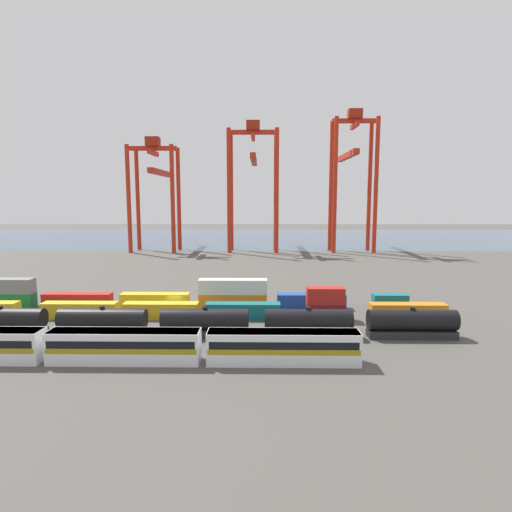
% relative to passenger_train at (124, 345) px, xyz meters
% --- Properties ---
extents(ground_plane, '(420.00, 420.00, 0.00)m').
position_rel_passenger_train_xyz_m(ground_plane, '(1.04, 63.50, -2.14)').
color(ground_plane, '#4C4944').
extents(harbour_water, '(400.00, 110.00, 0.01)m').
position_rel_passenger_train_xyz_m(harbour_water, '(1.04, 163.03, -2.14)').
color(harbour_water, '#384C60').
rests_on(harbour_water, ground_plane).
extents(passenger_train, '(55.82, 3.14, 3.90)m').
position_rel_passenger_train_xyz_m(passenger_train, '(0.00, 0.00, 0.00)').
color(passenger_train, silver).
rests_on(passenger_train, ground_plane).
extents(freight_tank_row, '(70.46, 2.89, 4.35)m').
position_rel_passenger_train_xyz_m(freight_tank_row, '(8.33, 9.70, -0.09)').
color(freight_tank_row, '#232326').
rests_on(freight_tank_row, ground_plane).
extents(shipping_container_1, '(12.10, 2.44, 2.60)m').
position_rel_passenger_train_xyz_m(shipping_container_1, '(-13.37, 18.82, -0.84)').
color(shipping_container_1, gold).
rests_on(shipping_container_1, ground_plane).
extents(shipping_container_2, '(12.10, 2.44, 2.60)m').
position_rel_passenger_train_xyz_m(shipping_container_2, '(-0.05, 18.82, -0.84)').
color(shipping_container_2, gold).
rests_on(shipping_container_2, ground_plane).
extents(shipping_container_3, '(12.10, 2.44, 2.60)m').
position_rel_passenger_train_xyz_m(shipping_container_3, '(13.27, 18.82, -0.84)').
color(shipping_container_3, '#146066').
rests_on(shipping_container_3, ground_plane).
extents(shipping_container_4, '(6.04, 2.44, 2.60)m').
position_rel_passenger_train_xyz_m(shipping_container_4, '(26.59, 18.82, -0.84)').
color(shipping_container_4, maroon).
rests_on(shipping_container_4, ground_plane).
extents(shipping_container_5, '(6.04, 2.44, 2.60)m').
position_rel_passenger_train_xyz_m(shipping_container_5, '(26.59, 18.82, 1.76)').
color(shipping_container_5, '#AD211C').
rests_on(shipping_container_5, shipping_container_4).
extents(shipping_container_6, '(12.10, 2.44, 2.60)m').
position_rel_passenger_train_xyz_m(shipping_container_6, '(39.91, 18.82, -0.84)').
color(shipping_container_6, orange).
rests_on(shipping_container_6, ground_plane).
extents(shipping_container_7, '(12.10, 2.44, 2.60)m').
position_rel_passenger_train_xyz_m(shipping_container_7, '(-30.64, 25.65, -0.84)').
color(shipping_container_7, '#197538').
rests_on(shipping_container_7, ground_plane).
extents(shipping_container_8, '(12.10, 2.44, 2.60)m').
position_rel_passenger_train_xyz_m(shipping_container_8, '(-30.64, 25.65, 1.76)').
color(shipping_container_8, slate).
rests_on(shipping_container_8, shipping_container_7).
extents(shipping_container_9, '(12.10, 2.44, 2.60)m').
position_rel_passenger_train_xyz_m(shipping_container_9, '(-16.70, 25.65, -0.84)').
color(shipping_container_9, '#AD211C').
rests_on(shipping_container_9, ground_plane).
extents(shipping_container_10, '(12.10, 2.44, 2.60)m').
position_rel_passenger_train_xyz_m(shipping_container_10, '(-2.76, 25.65, -0.84)').
color(shipping_container_10, gold).
rests_on(shipping_container_10, ground_plane).
extents(shipping_container_11, '(12.10, 2.44, 2.60)m').
position_rel_passenger_train_xyz_m(shipping_container_11, '(11.18, 25.65, -0.84)').
color(shipping_container_11, orange).
rests_on(shipping_container_11, ground_plane).
extents(shipping_container_12, '(12.10, 2.44, 2.60)m').
position_rel_passenger_train_xyz_m(shipping_container_12, '(11.18, 25.65, 1.76)').
color(shipping_container_12, silver).
rests_on(shipping_container_12, shipping_container_11).
extents(shipping_container_13, '(12.10, 2.44, 2.60)m').
position_rel_passenger_train_xyz_m(shipping_container_13, '(25.12, 25.65, -0.84)').
color(shipping_container_13, '#1C4299').
rests_on(shipping_container_13, ground_plane).
extents(shipping_container_14, '(6.04, 2.44, 2.60)m').
position_rel_passenger_train_xyz_m(shipping_container_14, '(39.06, 25.65, -0.84)').
color(shipping_container_14, '#146066').
rests_on(shipping_container_14, ground_plane).
extents(gantry_crane_west, '(17.20, 36.38, 41.22)m').
position_rel_passenger_train_xyz_m(gantry_crane_west, '(-23.09, 111.54, 23.03)').
color(gantry_crane_west, red).
rests_on(gantry_crane_west, ground_plane).
extents(gantry_crane_central, '(18.37, 37.62, 46.78)m').
position_rel_passenger_train_xyz_m(gantry_crane_central, '(13.04, 111.57, 26.42)').
color(gantry_crane_central, red).
rests_on(gantry_crane_central, ground_plane).
extents(gantry_crane_east, '(15.97, 34.96, 50.63)m').
position_rel_passenger_train_xyz_m(gantry_crane_east, '(49.17, 111.14, 27.98)').
color(gantry_crane_east, red).
rests_on(gantry_crane_east, ground_plane).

